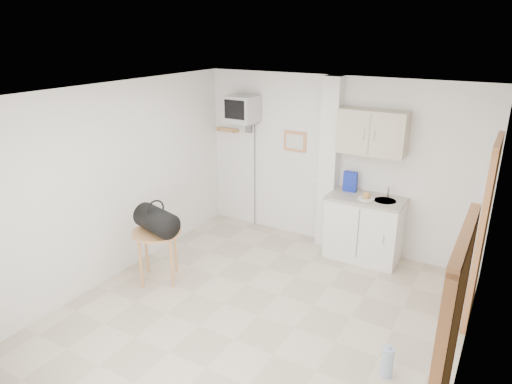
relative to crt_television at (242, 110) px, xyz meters
The scene contains 7 objects.
ground 3.15m from the crt_television, 54.36° to the right, with size 4.50×4.50×0.00m, color #C4B49C.
room_envelope 2.60m from the crt_television, 48.84° to the right, with size 4.24×4.54×2.55m.
kitchenette 2.32m from the crt_television, ahead, with size 1.03×0.58×2.10m.
crt_television is the anchor object (origin of this frame).
round_table 2.38m from the crt_television, 91.61° to the right, with size 0.62×0.62×0.70m.
duffel_bag 2.27m from the crt_television, 90.53° to the right, with size 0.64×0.46×0.43m.
water_bottle 4.13m from the crt_television, 36.94° to the right, with size 0.12×0.12×0.35m.
Camera 1 is at (2.22, -3.84, 3.10)m, focal length 32.00 mm.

